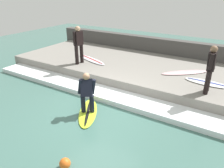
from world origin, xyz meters
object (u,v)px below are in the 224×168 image
object	(u,v)px
surfboard_spare	(185,72)
surfboard_riding	(88,112)
surfer_waiting_near	(78,43)
surfboard_waiting_far	(207,83)
surfboard_waiting_near	(91,60)
surfer_waiting_far	(211,67)
surfer_riding	(87,91)
marker_buoy	(65,163)

from	to	relation	value
surfboard_spare	surfboard_riding	bearing A→B (deg)	152.85
surfer_waiting_near	surfboard_waiting_far	world-z (taller)	surfer_waiting_near
surfer_waiting_near	surfboard_waiting_near	size ratio (longest dim) A/B	0.82
surfboard_riding	surfer_waiting_far	world-z (taller)	surfer_waiting_far
surfer_riding	surfboard_spare	distance (m)	4.52
surfboard_waiting_near	surfer_waiting_far	xyz separation A→B (m)	(-0.80, -5.49, 0.89)
surfboard_riding	surfboard_spare	xyz separation A→B (m)	(4.01, -2.06, 0.53)
surfboard_riding	surfer_riding	xyz separation A→B (m)	(-0.00, 0.00, 0.79)
surfer_waiting_far	surfboard_waiting_far	distance (m)	1.20
surfboard_spare	marker_buoy	distance (m)	6.31
surfboard_waiting_far	marker_buoy	xyz separation A→B (m)	(-5.55, 2.05, -0.43)
surfboard_riding	surfboard_waiting_far	bearing A→B (deg)	-42.38
surfboard_riding	surfboard_spare	world-z (taller)	surfboard_spare
surfboard_waiting_near	surfboard_riding	bearing A→B (deg)	-145.26
marker_buoy	surfer_riding	bearing A→B (deg)	24.94
surfboard_waiting_far	marker_buoy	bearing A→B (deg)	159.77
surfer_waiting_near	surfboard_waiting_near	world-z (taller)	surfer_waiting_near
surfboard_spare	surfboard_waiting_far	bearing A→B (deg)	-122.94
marker_buoy	surfboard_waiting_near	bearing A→B (deg)	31.10
surfboard_waiting_near	surfboard_spare	bearing A→B (deg)	-81.53
surfboard_waiting_near	surfboard_spare	xyz separation A→B (m)	(0.65, -4.39, -0.00)
surfboard_riding	surfer_riding	world-z (taller)	surfer_riding
surfer_waiting_far	marker_buoy	bearing A→B (deg)	155.75
surfboard_riding	surfboard_waiting_far	xyz separation A→B (m)	(3.36, -3.07, 0.53)
surfboard_waiting_near	surfer_riding	bearing A→B (deg)	-145.26
surfboard_waiting_near	surfer_waiting_far	world-z (taller)	surfer_waiting_far
surfboard_waiting_near	surfer_waiting_near	bearing A→B (deg)	164.05
surfboard_spare	marker_buoy	size ratio (longest dim) A/B	7.00
surfboard_waiting_far	surfboard_spare	world-z (taller)	surfboard_waiting_far
marker_buoy	surfboard_spare	bearing A→B (deg)	-9.50
surfboard_waiting_near	surfer_waiting_far	bearing A→B (deg)	-98.29
surfer_waiting_far	surfboard_spare	distance (m)	2.03
surfer_waiting_far	marker_buoy	distance (m)	5.38
surfer_waiting_near	surfer_waiting_far	size ratio (longest dim) A/B	1.06
surfboard_waiting_near	marker_buoy	world-z (taller)	surfboard_waiting_near
surfboard_waiting_far	surfboard_spare	bearing A→B (deg)	57.06
surfer_waiting_near	surfboard_waiting_near	distance (m)	1.18
surfer_waiting_near	surfboard_spare	distance (m)	4.86
surfer_waiting_near	surfboard_waiting_near	bearing A→B (deg)	-15.95
surfboard_spare	surfer_waiting_far	bearing A→B (deg)	-142.82
surfboard_waiting_near	marker_buoy	bearing A→B (deg)	-148.90
surfer_waiting_near	surfboard_waiting_far	bearing A→B (deg)	-83.12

